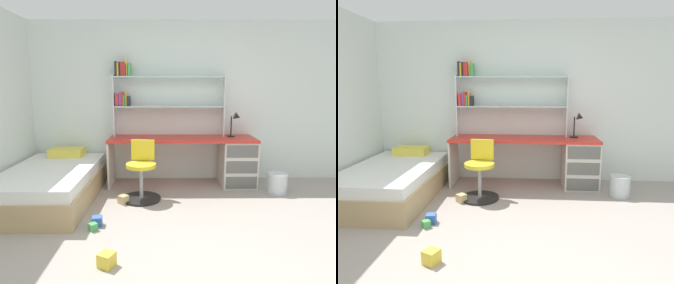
% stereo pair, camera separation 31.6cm
% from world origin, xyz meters
% --- Properties ---
extents(ground_plane, '(5.84, 6.19, 0.02)m').
position_xyz_m(ground_plane, '(0.00, 0.00, -0.01)').
color(ground_plane, '#9E938C').
extents(room_shell, '(5.84, 6.19, 2.52)m').
position_xyz_m(room_shell, '(-1.26, 1.27, 1.26)').
color(room_shell, silver).
rests_on(room_shell, ground_plane).
extents(desk, '(2.22, 0.61, 0.74)m').
position_xyz_m(desk, '(0.56, 2.27, 0.42)').
color(desk, red).
rests_on(desk, ground_plane).
extents(bookshelf_hutch, '(1.72, 0.22, 1.16)m').
position_xyz_m(bookshelf_hutch, '(-0.48, 2.46, 1.42)').
color(bookshelf_hutch, silver).
rests_on(bookshelf_hutch, desk).
extents(desk_lamp, '(0.20, 0.17, 0.38)m').
position_xyz_m(desk_lamp, '(0.78, 2.32, 1.00)').
color(desk_lamp, black).
rests_on(desk_lamp, desk).
extents(swivel_chair, '(0.52, 0.52, 0.79)m').
position_xyz_m(swivel_chair, '(-0.62, 1.65, 0.31)').
color(swivel_chair, black).
rests_on(swivel_chair, ground_plane).
extents(bed_platform, '(1.15, 1.93, 0.56)m').
position_xyz_m(bed_platform, '(-1.83, 1.63, 0.22)').
color(bed_platform, tan).
rests_on(bed_platform, ground_plane).
extents(waste_bin, '(0.27, 0.27, 0.29)m').
position_xyz_m(waste_bin, '(1.30, 1.86, 0.14)').
color(waste_bin, silver).
rests_on(waste_bin, ground_plane).
extents(toy_block_yellow_0, '(0.16, 0.16, 0.12)m').
position_xyz_m(toy_block_yellow_0, '(-0.79, 0.07, 0.06)').
color(toy_block_yellow_0, gold).
rests_on(toy_block_yellow_0, ground_plane).
extents(toy_block_green_1, '(0.11, 0.11, 0.08)m').
position_xyz_m(toy_block_green_1, '(-1.07, 0.73, 0.04)').
color(toy_block_green_1, '#479E51').
rests_on(toy_block_green_1, ground_plane).
extents(toy_block_natural_2, '(0.15, 0.15, 0.11)m').
position_xyz_m(toy_block_natural_2, '(-0.85, 1.48, 0.05)').
color(toy_block_natural_2, tan).
rests_on(toy_block_natural_2, ground_plane).
extents(toy_block_blue_3, '(0.12, 0.12, 0.11)m').
position_xyz_m(toy_block_blue_3, '(-1.05, 0.84, 0.05)').
color(toy_block_blue_3, '#3860B7').
rests_on(toy_block_blue_3, ground_plane).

